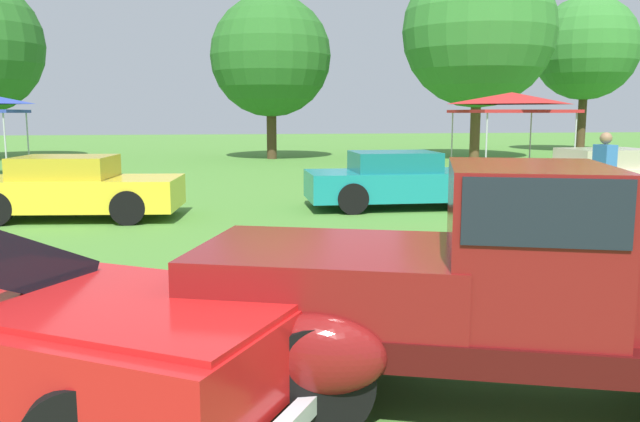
# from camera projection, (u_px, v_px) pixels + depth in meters

# --- Properties ---
(ground_plane) EXTENTS (120.00, 120.00, 0.00)m
(ground_plane) POSITION_uv_depth(u_px,v_px,m) (498.00, 399.00, 4.66)
(ground_plane) COLOR #4C8433
(feature_pickup_truck) EXTENTS (4.56, 2.85, 1.70)m
(feature_pickup_truck) POSITION_uv_depth(u_px,v_px,m) (513.00, 286.00, 4.44)
(feature_pickup_truck) COLOR #400B0B
(feature_pickup_truck) RESTS_ON ground_plane
(neighbor_convertible) EXTENTS (4.69, 3.77, 1.40)m
(neighbor_convertible) POSITION_uv_depth(u_px,v_px,m) (21.00, 324.00, 4.53)
(neighbor_convertible) COLOR red
(neighbor_convertible) RESTS_ON ground_plane
(show_car_yellow) EXTENTS (4.16, 2.14, 1.22)m
(show_car_yellow) POSITION_uv_depth(u_px,v_px,m) (73.00, 188.00, 12.52)
(show_car_yellow) COLOR yellow
(show_car_yellow) RESTS_ON ground_plane
(show_car_teal) EXTENTS (4.09, 1.77, 1.22)m
(show_car_teal) POSITION_uv_depth(u_px,v_px,m) (400.00, 180.00, 13.99)
(show_car_teal) COLOR teal
(show_car_teal) RESTS_ON ground_plane
(show_car_cream) EXTENTS (4.28, 1.79, 1.22)m
(show_car_cream) POSITION_uv_depth(u_px,v_px,m) (610.00, 175.00, 15.15)
(show_car_cream) COLOR beige
(show_car_cream) RESTS_ON ground_plane
(spectator_between_cars) EXTENTS (0.28, 0.42, 1.69)m
(spectator_between_cars) POSITION_uv_depth(u_px,v_px,m) (604.00, 174.00, 12.11)
(spectator_between_cars) COLOR #9E998E
(spectator_between_cars) RESTS_ON ground_plane
(canopy_tent_center_field) EXTENTS (3.22, 3.22, 2.71)m
(canopy_tent_center_field) POSITION_uv_depth(u_px,v_px,m) (512.00, 101.00, 20.93)
(canopy_tent_center_field) COLOR #B7B7BC
(canopy_tent_center_field) RESTS_ON ground_plane
(treeline_mid_left) EXTENTS (5.32, 5.32, 7.20)m
(treeline_mid_left) POSITION_uv_depth(u_px,v_px,m) (271.00, 56.00, 28.53)
(treeline_mid_left) COLOR #47331E
(treeline_mid_left) RESTS_ON ground_plane
(treeline_center) EXTENTS (6.63, 6.63, 8.89)m
(treeline_center) POSITION_uv_depth(u_px,v_px,m) (479.00, 31.00, 28.19)
(treeline_center) COLOR brown
(treeline_center) RESTS_ON ground_plane
(treeline_mid_right) EXTENTS (5.38, 5.38, 8.10)m
(treeline_mid_right) POSITION_uv_depth(u_px,v_px,m) (586.00, 49.00, 33.86)
(treeline_mid_right) COLOR #47331E
(treeline_mid_right) RESTS_ON ground_plane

